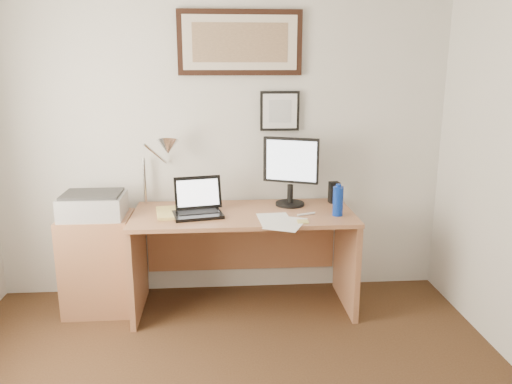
{
  "coord_description": "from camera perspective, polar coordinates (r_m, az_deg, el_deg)",
  "views": [
    {
      "loc": [
        -0.01,
        -1.85,
        1.78
      ],
      "look_at": [
        0.23,
        1.43,
        0.95
      ],
      "focal_mm": 35.0,
      "sensor_mm": 36.0,
      "label": 1
    }
  ],
  "objects": [
    {
      "name": "sticky_pad",
      "position": [
        3.41,
        5.37,
        -3.37
      ],
      "size": [
        0.08,
        0.08,
        0.01
      ],
      "primitive_type": "cube",
      "rotation": [
        0.0,
        0.0,
        -0.04
      ],
      "color": "#DFCD69",
      "rests_on": "desk"
    },
    {
      "name": "lcd_monitor",
      "position": [
        3.75,
        3.99,
        2.74
      ],
      "size": [
        0.4,
        0.22,
        0.52
      ],
      "color": "black",
      "rests_on": "desk"
    },
    {
      "name": "wall_back",
      "position": [
        3.88,
        -4.0,
        6.27
      ],
      "size": [
        3.5,
        0.02,
        2.5
      ],
      "primitive_type": "cube",
      "color": "silver",
      "rests_on": "ground"
    },
    {
      "name": "desk",
      "position": [
        3.78,
        -1.5,
        -5.39
      ],
      "size": [
        1.6,
        0.7,
        0.75
      ],
      "color": "#975F3F",
      "rests_on": "floor"
    },
    {
      "name": "paper_sheet_b",
      "position": [
        3.37,
        3.39,
        -3.61
      ],
      "size": [
        0.34,
        0.39,
        0.0
      ],
      "primitive_type": "cube",
      "rotation": [
        0.0,
        0.0,
        -0.42
      ],
      "color": "white",
      "rests_on": "desk"
    },
    {
      "name": "paper_sheet_a",
      "position": [
        3.46,
        2.16,
        -3.15
      ],
      "size": [
        0.24,
        0.33,
        0.0
      ],
      "primitive_type": "cube",
      "rotation": [
        0.0,
        0.0,
        0.07
      ],
      "color": "white",
      "rests_on": "desk"
    },
    {
      "name": "marker_pen",
      "position": [
        3.57,
        5.76,
        -2.53
      ],
      "size": [
        0.14,
        0.06,
        0.02
      ],
      "primitive_type": "cylinder",
      "rotation": [
        0.0,
        1.57,
        0.35
      ],
      "color": "white",
      "rests_on": "desk"
    },
    {
      "name": "picture_small",
      "position": [
        3.86,
        2.73,
        9.23
      ],
      "size": [
        0.3,
        0.03,
        0.3
      ],
      "color": "black",
      "rests_on": "wall_back"
    },
    {
      "name": "speaker",
      "position": [
        3.91,
        8.9,
        -0.03
      ],
      "size": [
        0.08,
        0.08,
        0.16
      ],
      "primitive_type": "cube",
      "rotation": [
        0.0,
        0.0,
        0.16
      ],
      "color": "black",
      "rests_on": "desk"
    },
    {
      "name": "bottle_cap",
      "position": [
        3.55,
        9.42,
        0.76
      ],
      "size": [
        0.04,
        0.04,
        0.02
      ],
      "primitive_type": "cylinder",
      "color": "navy",
      "rests_on": "water_bottle"
    },
    {
      "name": "book",
      "position": [
        3.62,
        -11.27,
        -2.45
      ],
      "size": [
        0.27,
        0.34,
        0.02
      ],
      "primitive_type": "imported",
      "rotation": [
        0.0,
        0.0,
        0.16
      ],
      "color": "#E1C76A",
      "rests_on": "desk"
    },
    {
      "name": "water_bottle",
      "position": [
        3.57,
        9.35,
        -1.04
      ],
      "size": [
        0.07,
        0.07,
        0.21
      ],
      "primitive_type": "cylinder",
      "color": "navy",
      "rests_on": "desk"
    },
    {
      "name": "side_cabinet",
      "position": [
        3.91,
        -17.5,
        -7.78
      ],
      "size": [
        0.5,
        0.4,
        0.73
      ],
      "primitive_type": "cube",
      "color": "#975F3F",
      "rests_on": "floor"
    },
    {
      "name": "picture_large",
      "position": [
        3.83,
        -1.84,
        16.69
      ],
      "size": [
        0.92,
        0.04,
        0.47
      ],
      "color": "black",
      "rests_on": "wall_back"
    },
    {
      "name": "desk_lamp",
      "position": [
        3.73,
        -10.29,
        4.77
      ],
      "size": [
        0.29,
        0.27,
        0.53
      ],
      "color": "silver",
      "rests_on": "desk"
    },
    {
      "name": "printer",
      "position": [
        3.75,
        -18.13,
        -1.43
      ],
      "size": [
        0.44,
        0.34,
        0.18
      ],
      "color": "#AAAAAD",
      "rests_on": "side_cabinet"
    },
    {
      "name": "laptop",
      "position": [
        3.59,
        -6.66,
        -1.67
      ],
      "size": [
        0.38,
        0.36,
        0.26
      ],
      "color": "black",
      "rests_on": "desk"
    }
  ]
}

